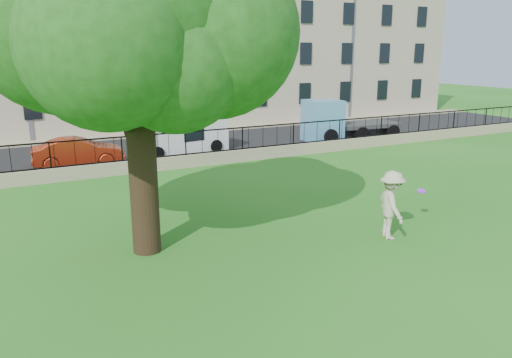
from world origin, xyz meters
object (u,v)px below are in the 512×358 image
white_van (179,134)px  blue_truck (350,119)px  tree (128,8)px  red_sedan (79,152)px  man (391,205)px  frisbee (421,191)px

white_van → blue_truck: 11.01m
tree → blue_truck: (16.46, 11.82, -5.19)m
tree → red_sedan: 13.12m
red_sedan → tree: bearing=-175.3°
man → white_van: bearing=24.5°
man → red_sedan: bearing=44.5°
white_van → tree: bearing=-121.3°
frisbee → white_van: (-3.16, 14.39, 0.02)m
red_sedan → blue_truck: blue_truck is taller
frisbee → blue_truck: size_ratio=0.05×
man → frisbee: (1.84, 0.64, 0.03)m
man → frisbee: man is taller
white_van → man: bearing=-92.8°
red_sedan → blue_truck: (16.32, 0.03, 0.57)m
tree → frisbee: size_ratio=36.14×
man → red_sedan: 15.71m
tree → man: 9.03m
tree → blue_truck: bearing=35.7°
tree → frisbee: 10.35m
tree → man: size_ratio=4.77×
man → frisbee: 1.95m
white_van → blue_truck: size_ratio=0.85×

